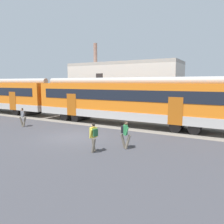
# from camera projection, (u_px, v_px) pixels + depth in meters

# --- Properties ---
(ground_plane) EXTENTS (160.00, 160.00, 0.00)m
(ground_plane) POSITION_uv_depth(u_px,v_px,m) (73.00, 137.00, 15.68)
(ground_plane) COLOR #38383D
(track_bed) EXTENTS (80.00, 4.40, 0.01)m
(track_bed) POSITION_uv_depth(u_px,v_px,m) (40.00, 116.00, 25.52)
(track_bed) COLOR slate
(track_bed) RESTS_ON ground
(commuter_train) EXTENTS (38.05, 3.07, 4.73)m
(commuter_train) POSITION_uv_depth(u_px,v_px,m) (55.00, 97.00, 24.02)
(commuter_train) COLOR #B2ADA8
(commuter_train) RESTS_ON ground
(pedestrian_grey) EXTENTS (0.70, 0.46, 1.67)m
(pedestrian_grey) POSITION_uv_depth(u_px,v_px,m) (23.00, 116.00, 19.13)
(pedestrian_grey) COLOR #6B6051
(pedestrian_grey) RESTS_ON ground
(pedestrian_yellow) EXTENTS (0.58, 0.64, 1.67)m
(pedestrian_yellow) POSITION_uv_depth(u_px,v_px,m) (94.00, 135.00, 12.11)
(pedestrian_yellow) COLOR #6B6051
(pedestrian_yellow) RESTS_ON ground
(pedestrian_green) EXTENTS (0.71, 0.52, 1.67)m
(pedestrian_green) POSITION_uv_depth(u_px,v_px,m) (125.00, 132.00, 12.77)
(pedestrian_green) COLOR #6B6051
(pedestrian_green) RESTS_ON ground
(background_building) EXTENTS (14.50, 5.00, 9.20)m
(background_building) POSITION_uv_depth(u_px,v_px,m) (123.00, 87.00, 28.61)
(background_building) COLOR beige
(background_building) RESTS_ON ground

